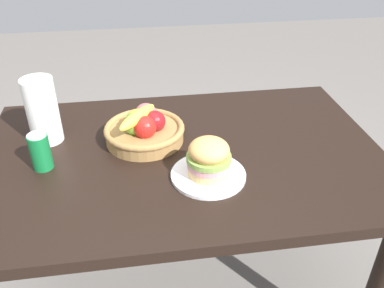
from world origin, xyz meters
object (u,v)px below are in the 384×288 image
soda_can (40,151)px  plate (208,175)px  sandwich (209,157)px  paper_towel_roll (42,111)px  fruit_basket (144,128)px

soda_can → plate: bearing=-13.8°
sandwich → paper_towel_roll: 0.62m
soda_can → paper_towel_roll: bearing=92.9°
soda_can → paper_towel_roll: size_ratio=0.53×
fruit_basket → sandwich: bearing=-52.5°
sandwich → fruit_basket: size_ratio=0.49×
paper_towel_roll → fruit_basket: bearing=-9.2°
plate → paper_towel_roll: paper_towel_roll is taller
plate → fruit_basket: size_ratio=0.83×
paper_towel_roll → soda_can: bearing=-87.1°
soda_can → sandwich: bearing=-13.8°
paper_towel_roll → plate: bearing=-29.5°
plate → paper_towel_roll: (-0.54, 0.30, 0.11)m
fruit_basket → paper_towel_roll: bearing=170.8°
sandwich → fruit_basket: sandwich is taller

